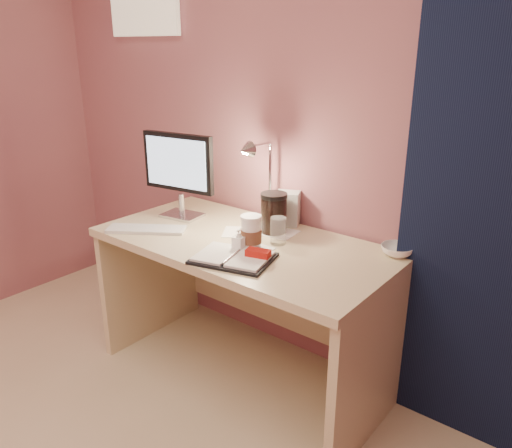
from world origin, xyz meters
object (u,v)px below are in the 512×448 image
Objects in this scene: coffee_cup at (251,233)px; clear_cup at (278,231)px; monitor at (179,168)px; bowl at (397,250)px; lotion_bottle at (239,241)px; product_box at (288,208)px; desk at (253,279)px; keyboard at (146,229)px; desk_lamp at (258,174)px; dark_jar at (274,215)px; planner at (235,257)px.

coffee_cup is 1.23× the size of clear_cup.
monitor is 1.14m from bowl.
monitor is 4.15× the size of lotion_bottle.
product_box is at bearing 95.40° from lotion_bottle.
monitor is 2.87× the size of coffee_cup.
monitor is at bearing -178.10° from desk.
product_box is (-0.59, 0.02, 0.06)m from bowl.
monitor is at bearing -168.52° from bowl.
lotion_bottle reaches higher than keyboard.
desk_lamp reaches higher than clear_cup.
monitor reaches higher than coffee_cup.
desk_lamp is at bearing 122.52° from coffee_cup.
desk_lamp is (-0.07, 0.12, 0.49)m from desk.
bowl is (1.09, 0.22, -0.24)m from monitor.
dark_jar is at bearing 95.40° from lotion_bottle.
desk_lamp is at bearing 150.12° from clear_cup.
planner is 0.38m from dark_jar.
keyboard is 1.17m from bowl.
desk is at bearing -161.71° from bowl.
monitor is 0.61m from lotion_bottle.
monitor is 0.60m from coffee_cup.
desk_lamp reaches higher than planner.
monitor is 0.42m from desk_lamp.
clear_cup reaches higher than bowl.
bowl is 0.33× the size of desk_lamp.
planner is 2.68× the size of bowl.
bowl is (1.07, 0.48, 0.01)m from keyboard.
planner is 0.15m from coffee_cup.
keyboard is 0.65m from clear_cup.
planner is 2.45× the size of coffee_cup.
dark_jar reaches higher than lotion_bottle.
coffee_cup is 0.90× the size of product_box.
bowl is at bearing 35.72° from lotion_bottle.
dark_jar is at bearing -108.36° from product_box.
coffee_cup reaches higher than planner.
clear_cup is at bearing 67.86° from lotion_bottle.
clear_cup is 0.89× the size of bowl.
desk_lamp reaches higher than product_box.
lotion_bottle is (-0.08, -0.18, -0.01)m from clear_cup.
bowl is (0.62, 0.21, 0.25)m from desk.
product_box is at bearing 84.15° from planner.
product_box is at bearing 52.44° from desk_lamp.
keyboard is at bearing -156.02° from bowl.
coffee_cup is at bearing -116.80° from clear_cup.
desk is 0.33m from dark_jar.
keyboard is 2.69× the size of bowl.
planner is 2.15× the size of dark_jar.
bowl reaches higher than keyboard.
desk is 3.74× the size of planner.
product_box is (-0.08, 0.50, 0.07)m from planner.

